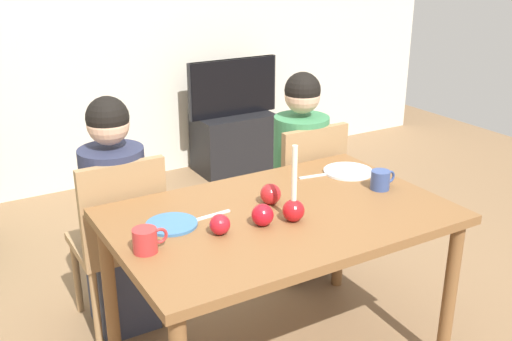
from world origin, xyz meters
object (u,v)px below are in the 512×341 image
at_px(candle_centerpiece, 293,206).
at_px(apple_by_left_plate, 271,194).
at_px(chair_right, 303,191).
at_px(mug_right, 381,180).
at_px(person_right_child, 300,179).
at_px(tv, 233,87).
at_px(apple_by_right_mug, 263,215).
at_px(chair_left, 120,234).
at_px(mug_left, 146,240).
at_px(dining_table, 280,230).
at_px(plate_left, 172,224).
at_px(tv_stand, 234,142).
at_px(apple_near_candle, 220,224).
at_px(person_left_child, 117,221).
at_px(plate_right, 348,171).

distance_m(candle_centerpiece, apple_by_left_plate, 0.19).
distance_m(chair_right, mug_right, 0.69).
height_order(chair_right, apple_by_left_plate, chair_right).
bearing_deg(person_right_child, tv, 74.04).
relative_size(tv, apple_by_right_mug, 8.86).
relative_size(chair_left, mug_left, 6.75).
height_order(chair_right, apple_by_right_mug, chair_right).
height_order(mug_left, apple_by_left_plate, mug_left).
xyz_separation_m(dining_table, apple_by_right_mug, (-0.13, -0.07, 0.13)).
relative_size(person_right_child, plate_left, 5.68).
xyz_separation_m(tv_stand, mug_right, (-0.49, -2.32, 0.55)).
bearing_deg(dining_table, tv_stand, 66.09).
bearing_deg(chair_right, mug_right, -91.36).
xyz_separation_m(dining_table, person_right_child, (0.54, 0.64, -0.10)).
relative_size(tv_stand, apple_near_candle, 7.90).
bearing_deg(dining_table, person_right_child, 49.59).
bearing_deg(chair_right, person_right_child, 90.00).
relative_size(chair_right, plate_left, 4.36).
bearing_deg(chair_right, person_left_child, 178.24).
distance_m(tv, plate_right, 2.14).
bearing_deg(apple_near_candle, mug_left, 177.91).
distance_m(candle_centerpiece, apple_near_candle, 0.31).
bearing_deg(dining_table, person_left_child, 128.41).
xyz_separation_m(dining_table, apple_near_candle, (-0.31, -0.05, 0.12)).
bearing_deg(mug_left, tv_stand, 55.26).
bearing_deg(person_left_child, tv_stand, 47.39).
height_order(plate_right, apple_by_right_mug, apple_by_right_mug).
height_order(dining_table, apple_by_right_mug, apple_by_right_mug).
relative_size(chair_left, person_right_child, 0.77).
xyz_separation_m(tv, apple_near_candle, (-1.33, -2.35, 0.08)).
height_order(person_right_child, candle_centerpiece, person_right_child).
distance_m(mug_left, mug_right, 1.13).
xyz_separation_m(chair_right, plate_right, (-0.01, -0.39, 0.24)).
bearing_deg(apple_by_right_mug, plate_left, 150.16).
bearing_deg(plate_right, person_left_child, 158.09).
relative_size(candle_centerpiece, plate_right, 1.33).
bearing_deg(plate_left, tv, 56.29).
bearing_deg(dining_table, mug_right, -2.03).
bearing_deg(tv_stand, apple_by_left_plate, -114.59).
xyz_separation_m(mug_right, apple_near_candle, (-0.84, -0.03, -0.00)).
bearing_deg(dining_table, mug_left, -176.13).
bearing_deg(candle_centerpiece, dining_table, 88.60).
relative_size(chair_left, tv_stand, 1.41).
relative_size(tv_stand, tv, 0.81).
bearing_deg(plate_left, tv_stand, 56.28).
bearing_deg(mug_left, plate_right, 12.91).
height_order(chair_right, plate_right, chair_right).
distance_m(chair_left, candle_centerpiece, 0.92).
bearing_deg(chair_left, mug_right, -31.12).
distance_m(chair_left, tv_stand, 2.30).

